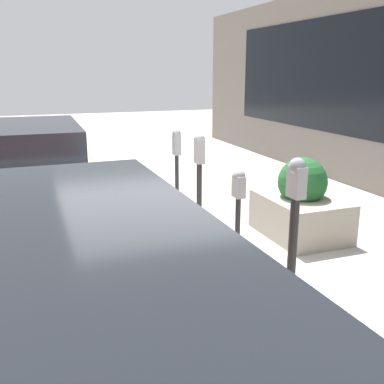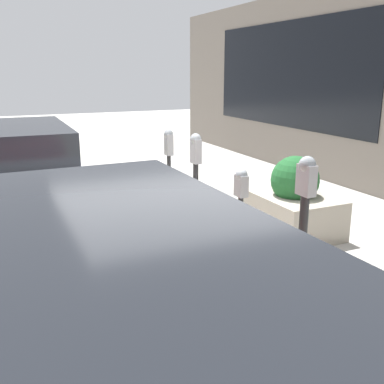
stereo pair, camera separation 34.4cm
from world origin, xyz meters
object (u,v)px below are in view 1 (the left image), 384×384
object	(u,v)px
parking_meter_middle	(199,172)
parking_meter_second	(238,204)
planter_box	(301,206)
parking_meter_nearest	(294,224)
parking_meter_fourth	(177,158)
parked_car_middle	(26,166)

from	to	relation	value
parking_meter_middle	parking_meter_second	bearing A→B (deg)	-179.93
planter_box	parking_meter_nearest	bearing A→B (deg)	144.31
parking_meter_nearest	parking_meter_fourth	distance (m)	3.09
parking_meter_nearest	parking_meter_middle	bearing A→B (deg)	0.60
parking_meter_nearest	parked_car_middle	size ratio (longest dim) A/B	0.33
parking_meter_fourth	planter_box	bearing A→B (deg)	-127.94
parking_meter_nearest	parking_meter_second	bearing A→B (deg)	1.20
planter_box	parking_meter_middle	bearing A→B (deg)	86.80
parking_meter_nearest	planter_box	distance (m)	2.52
parking_meter_fourth	planter_box	size ratio (longest dim) A/B	1.13
planter_box	parking_meter_fourth	bearing A→B (deg)	52.06
parking_meter_second	parking_meter_fourth	xyz separation A→B (m)	(2.11, -0.05, 0.10)
parking_meter_middle	parked_car_middle	xyz separation A→B (m)	(2.29, 2.00, -0.22)
parking_meter_nearest	parking_meter_second	distance (m)	0.99
parking_meter_middle	parked_car_middle	world-z (taller)	parking_meter_middle
parking_meter_middle	parking_meter_fourth	xyz separation A→B (m)	(1.02, -0.05, -0.01)
parking_meter_second	parking_meter_fourth	distance (m)	2.11
parking_meter_middle	parking_meter_fourth	distance (m)	1.02
parking_meter_fourth	planter_box	xyz separation A→B (m)	(-1.10, -1.41, -0.56)
parking_meter_second	parked_car_middle	xyz separation A→B (m)	(3.38, 2.01, -0.11)
parking_meter_middle	planter_box	distance (m)	1.56
parking_meter_second	parked_car_middle	world-z (taller)	parked_car_middle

